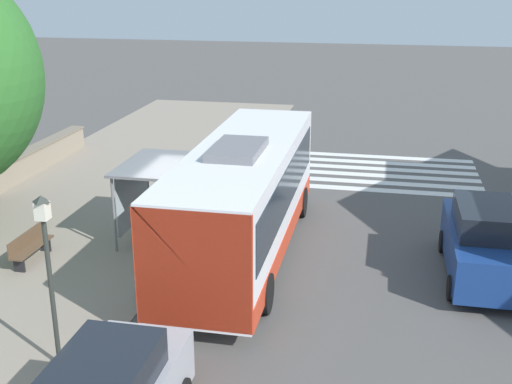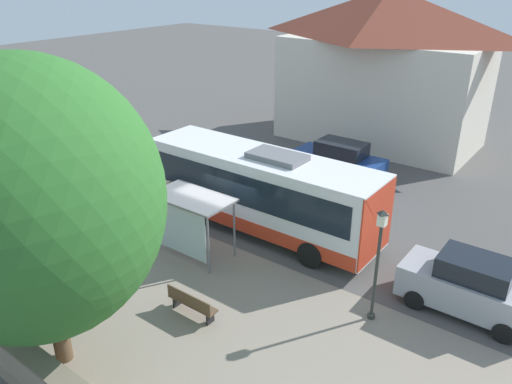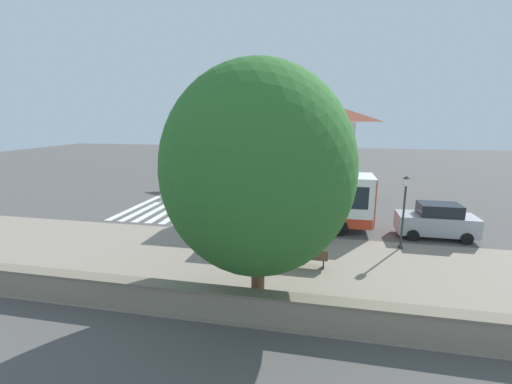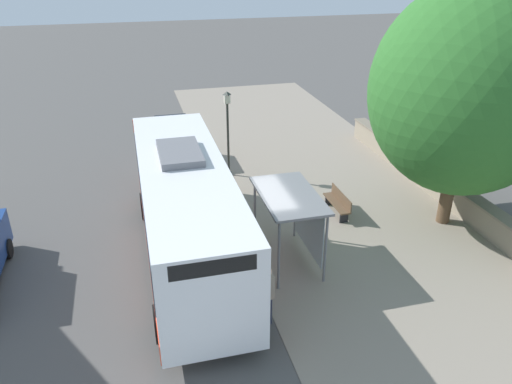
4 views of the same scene
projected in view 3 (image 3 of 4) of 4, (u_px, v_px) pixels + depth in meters
The scene contains 13 objects.
ground_plane at pixel (272, 234), 19.64m from camera, with size 120.00×120.00×0.00m, color #514F4C.
sidewalk_plaza at pixel (257, 267), 15.33m from camera, with size 9.00×44.00×0.02m.
crosswalk_stripes at pixel (171, 205), 26.12m from camera, with size 9.00×5.25×0.01m.
stone_wall at pixel (233, 304), 11.35m from camera, with size 0.60×20.00×1.01m.
background_building at pixel (292, 138), 33.68m from camera, with size 6.75×12.07×8.98m.
bus at pixel (287, 197), 20.87m from camera, with size 2.69×10.07×3.51m.
bus_shelter at pixel (263, 207), 17.95m from camera, with size 1.73×3.05×2.39m.
pedestrian at pixel (222, 212), 20.22m from camera, with size 0.34×0.24×1.81m.
bench at pixel (307, 257), 15.23m from camera, with size 0.40×1.79×0.88m.
street_lamp_near at pixel (404, 206), 17.07m from camera, with size 0.28×0.28×3.78m.
shade_tree at pixel (258, 170), 11.23m from camera, with size 6.37×6.37×8.41m.
parked_car_behind_bus at pixel (436, 221), 18.95m from camera, with size 1.86×4.09×1.95m.
parked_car_far_lane at pixel (297, 189), 27.27m from camera, with size 1.89×4.61×2.09m.
Camera 3 is at (-18.47, -2.83, 6.57)m, focal length 24.00 mm.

